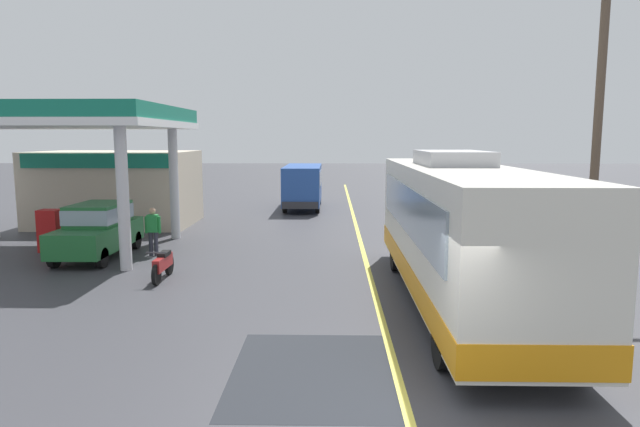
{
  "coord_description": "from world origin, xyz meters",
  "views": [
    {
      "loc": [
        -1.12,
        -7.54,
        4.01
      ],
      "look_at": [
        -1.5,
        10.0,
        1.6
      ],
      "focal_mm": 30.93,
      "sensor_mm": 36.0,
      "label": 1
    }
  ],
  "objects_px": {
    "motorcycle_parked_forecourt": "(163,264)",
    "pedestrian_near_pump": "(153,229)",
    "coach_bus_main": "(459,234)",
    "minibus_opposing_lane": "(303,183)",
    "car_at_pump": "(98,227)"
  },
  "relations": [
    {
      "from": "minibus_opposing_lane",
      "to": "motorcycle_parked_forecourt",
      "type": "distance_m",
      "value": 16.5
    },
    {
      "from": "motorcycle_parked_forecourt",
      "to": "pedestrian_near_pump",
      "type": "relative_size",
      "value": 1.08
    },
    {
      "from": "motorcycle_parked_forecourt",
      "to": "pedestrian_near_pump",
      "type": "xyz_separation_m",
      "value": [
        -1.31,
        3.21,
        0.49
      ]
    },
    {
      "from": "car_at_pump",
      "to": "motorcycle_parked_forecourt",
      "type": "bearing_deg",
      "value": -43.79
    },
    {
      "from": "minibus_opposing_lane",
      "to": "pedestrian_near_pump",
      "type": "bearing_deg",
      "value": -109.01
    },
    {
      "from": "motorcycle_parked_forecourt",
      "to": "car_at_pump",
      "type": "bearing_deg",
      "value": 136.21
    },
    {
      "from": "car_at_pump",
      "to": "motorcycle_parked_forecourt",
      "type": "height_order",
      "value": "car_at_pump"
    },
    {
      "from": "pedestrian_near_pump",
      "to": "coach_bus_main",
      "type": "bearing_deg",
      "value": -29.81
    },
    {
      "from": "coach_bus_main",
      "to": "minibus_opposing_lane",
      "type": "relative_size",
      "value": 1.8
    },
    {
      "from": "coach_bus_main",
      "to": "motorcycle_parked_forecourt",
      "type": "distance_m",
      "value": 8.24
    },
    {
      "from": "car_at_pump",
      "to": "pedestrian_near_pump",
      "type": "bearing_deg",
      "value": 7.92
    },
    {
      "from": "minibus_opposing_lane",
      "to": "car_at_pump",
      "type": "bearing_deg",
      "value": -115.3
    },
    {
      "from": "car_at_pump",
      "to": "coach_bus_main",
      "type": "bearing_deg",
      "value": -24.58
    },
    {
      "from": "coach_bus_main",
      "to": "motorcycle_parked_forecourt",
      "type": "relative_size",
      "value": 6.13
    },
    {
      "from": "car_at_pump",
      "to": "minibus_opposing_lane",
      "type": "distance_m",
      "value": 14.61
    }
  ]
}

